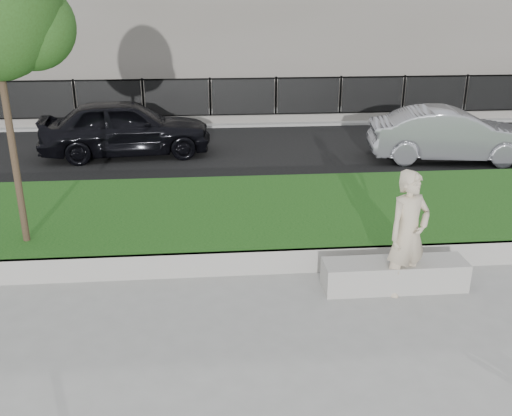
{
  "coord_description": "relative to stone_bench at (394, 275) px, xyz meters",
  "views": [
    {
      "loc": [
        -0.77,
        -7.06,
        4.18
      ],
      "look_at": [
        -0.03,
        1.2,
        1.06
      ],
      "focal_mm": 40.0,
      "sensor_mm": 36.0,
      "label": 1
    }
  ],
  "objects": [
    {
      "name": "iron_fence",
      "position": [
        -1.99,
        11.6,
        0.32
      ],
      "size": [
        32.0,
        0.3,
        1.5
      ],
      "color": "slate",
      "rests_on": "far_pavement"
    },
    {
      "name": "ground",
      "position": [
        -1.99,
        -0.4,
        -0.22
      ],
      "size": [
        90.0,
        90.0,
        0.0
      ],
      "primitive_type": "plane",
      "color": "gray",
      "rests_on": "ground"
    },
    {
      "name": "stone_bench",
      "position": [
        0.0,
        0.0,
        0.0
      ],
      "size": [
        2.15,
        0.54,
        0.44
      ],
      "primitive_type": "cube",
      "color": "#9D9B93",
      "rests_on": "ground"
    },
    {
      "name": "man",
      "position": [
        0.09,
        -0.15,
        0.73
      ],
      "size": [
        0.81,
        0.67,
        1.89
      ],
      "primitive_type": "imported",
      "rotation": [
        0.0,
        0.0,
        0.37
      ],
      "color": "beige",
      "rests_on": "ground"
    },
    {
      "name": "street",
      "position": [
        -1.99,
        8.1,
        -0.2
      ],
      "size": [
        34.0,
        7.0,
        0.04
      ],
      "primitive_type": "cube",
      "color": "black",
      "rests_on": "ground"
    },
    {
      "name": "book",
      "position": [
        0.1,
        0.01,
        0.23
      ],
      "size": [
        0.29,
        0.27,
        0.03
      ],
      "primitive_type": "cube",
      "rotation": [
        0.0,
        0.0,
        0.49
      ],
      "color": "beige",
      "rests_on": "stone_bench"
    },
    {
      "name": "far_pavement",
      "position": [
        -1.99,
        12.6,
        -0.16
      ],
      "size": [
        34.0,
        3.0,
        0.12
      ],
      "primitive_type": "cube",
      "color": "gray",
      "rests_on": "ground"
    },
    {
      "name": "grass_kerb",
      "position": [
        -1.99,
        0.64,
        -0.02
      ],
      "size": [
        34.0,
        0.08,
        0.4
      ],
      "primitive_type": "cube",
      "color": "#9D9B93",
      "rests_on": "ground"
    },
    {
      "name": "car_silver",
      "position": [
        3.62,
        6.67,
        0.51
      ],
      "size": [
        4.35,
        2.07,
        1.38
      ],
      "primitive_type": "imported",
      "rotation": [
        0.0,
        0.0,
        1.42
      ],
      "color": "gray",
      "rests_on": "street"
    },
    {
      "name": "car_dark",
      "position": [
        -4.92,
        7.95,
        0.59
      ],
      "size": [
        4.69,
        2.29,
        1.54
      ],
      "primitive_type": "imported",
      "rotation": [
        0.0,
        0.0,
        1.68
      ],
      "color": "black",
      "rests_on": "street"
    },
    {
      "name": "grass_bank",
      "position": [
        -1.99,
        2.6,
        -0.02
      ],
      "size": [
        34.0,
        4.0,
        0.4
      ],
      "primitive_type": "cube",
      "color": "black",
      "rests_on": "ground"
    }
  ]
}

